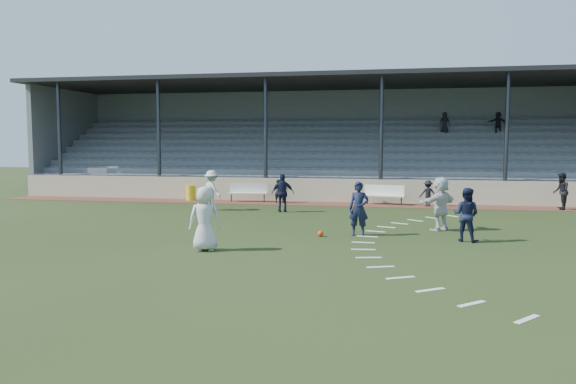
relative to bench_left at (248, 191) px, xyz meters
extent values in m
plane|color=#253315|center=(3.73, -10.83, -0.58)|extent=(90.00, 90.00, 0.00)
cube|color=brown|center=(3.73, -0.33, -0.57)|extent=(34.00, 2.00, 0.02)
cube|color=beige|center=(3.73, 0.72, 0.02)|extent=(34.00, 0.18, 1.20)
cube|color=white|center=(0.00, -0.12, -0.13)|extent=(2.04, 0.72, 0.06)
cube|color=white|center=(0.00, 0.10, 0.12)|extent=(1.98, 0.39, 0.54)
cylinder|color=#313339|center=(-0.84, -0.26, -0.36)|extent=(0.06, 0.06, 0.40)
cylinder|color=#313339|center=(0.84, 0.02, -0.36)|extent=(0.06, 0.06, 0.40)
cube|color=white|center=(6.95, -0.10, -0.13)|extent=(2.04, 0.80, 0.06)
cube|color=white|center=(6.95, 0.12, 0.12)|extent=(1.97, 0.47, 0.54)
cylinder|color=#313339|center=(6.12, 0.07, -0.36)|extent=(0.06, 0.06, 0.40)
cylinder|color=#313339|center=(7.78, -0.28, -0.36)|extent=(0.06, 0.06, 0.40)
cylinder|color=yellow|center=(-3.15, 0.02, -0.17)|extent=(0.50, 0.50, 0.79)
sphere|color=#EC400D|center=(5.14, -9.96, -0.49)|extent=(0.20, 0.20, 0.20)
imported|color=silver|center=(2.23, -12.96, 0.34)|extent=(1.05, 0.86, 1.84)
imported|color=black|center=(6.35, -9.51, 0.31)|extent=(0.68, 0.48, 1.79)
imported|color=black|center=(9.70, -9.97, 0.25)|extent=(1.00, 0.91, 1.68)
imported|color=silver|center=(-0.68, -3.80, 0.32)|extent=(1.34, 1.22, 1.81)
imported|color=black|center=(2.62, -3.82, 0.26)|extent=(1.06, 0.66, 1.69)
imported|color=silver|center=(9.08, -7.83, 0.36)|extent=(1.60, 1.66, 1.88)
imported|color=black|center=(14.89, -0.70, 0.28)|extent=(0.77, 0.92, 1.69)
imported|color=black|center=(1.68, -0.44, 0.04)|extent=(0.49, 0.37, 1.21)
imported|color=black|center=(1.78, -0.12, 0.04)|extent=(0.76, 0.42, 1.22)
imported|color=black|center=(9.03, -0.47, 0.06)|extent=(0.89, 0.62, 1.25)
cube|color=slate|center=(3.73, 1.27, 0.02)|extent=(34.00, 0.80, 1.20)
cube|color=slate|center=(3.73, 1.37, 0.67)|extent=(33.00, 0.28, 0.10)
cube|color=slate|center=(3.73, 2.07, 0.22)|extent=(34.00, 0.80, 1.60)
cube|color=slate|center=(3.73, 2.17, 1.07)|extent=(33.00, 0.28, 0.10)
cube|color=slate|center=(3.73, 2.87, 0.42)|extent=(34.00, 0.80, 2.00)
cube|color=slate|center=(3.73, 2.97, 1.47)|extent=(33.00, 0.28, 0.10)
cube|color=slate|center=(3.73, 3.67, 0.62)|extent=(34.00, 0.80, 2.40)
cube|color=slate|center=(3.73, 3.77, 1.87)|extent=(33.00, 0.28, 0.10)
cube|color=slate|center=(3.73, 4.47, 0.82)|extent=(34.00, 0.80, 2.80)
cube|color=slate|center=(3.73, 4.57, 2.27)|extent=(33.00, 0.28, 0.10)
cube|color=slate|center=(3.73, 5.27, 1.02)|extent=(34.00, 0.80, 3.20)
cube|color=slate|center=(3.73, 5.37, 2.67)|extent=(33.00, 0.28, 0.10)
cube|color=slate|center=(3.73, 6.07, 1.22)|extent=(34.00, 0.80, 3.60)
cube|color=slate|center=(3.73, 6.17, 3.07)|extent=(33.00, 0.28, 0.10)
cube|color=slate|center=(3.73, 6.87, 1.42)|extent=(34.00, 0.80, 4.00)
cube|color=slate|center=(3.73, 6.97, 3.47)|extent=(33.00, 0.28, 0.10)
cube|color=slate|center=(3.73, 7.67, 1.62)|extent=(34.00, 0.80, 4.40)
cube|color=slate|center=(3.73, 7.77, 3.87)|extent=(33.00, 0.28, 0.10)
cube|color=slate|center=(3.73, 8.27, 2.62)|extent=(34.00, 0.40, 6.40)
cube|color=slate|center=(-13.12, 4.67, 2.62)|extent=(0.30, 7.80, 6.40)
cube|color=black|center=(3.73, 4.37, 5.92)|extent=(34.60, 9.00, 0.22)
cylinder|color=#313339|center=(-11.27, 0.82, 2.67)|extent=(0.20, 0.20, 6.50)
cylinder|color=#313339|center=(-5.27, 0.82, 2.67)|extent=(0.20, 0.20, 6.50)
cylinder|color=#313339|center=(0.73, 0.82, 2.67)|extent=(0.20, 0.20, 6.50)
cylinder|color=#313339|center=(6.73, 0.82, 2.67)|extent=(0.20, 0.20, 6.50)
cylinder|color=#313339|center=(12.73, 0.82, 2.67)|extent=(0.20, 0.20, 6.50)
cylinder|color=#313339|center=(3.73, 0.72, 0.67)|extent=(34.00, 0.05, 0.05)
imported|color=black|center=(10.23, 6.11, 3.64)|extent=(0.69, 0.54, 1.24)
imported|color=black|center=(13.19, 6.11, 3.63)|extent=(1.20, 0.66, 1.23)
cube|color=white|center=(9.85, -3.82, -0.58)|extent=(0.54, 0.61, 0.01)
cube|color=white|center=(9.03, -4.60, -0.58)|extent=(0.59, 0.56, 0.01)
cube|color=white|center=(8.30, -5.49, -0.58)|extent=(0.64, 0.51, 0.01)
cube|color=white|center=(7.70, -6.45, -0.58)|extent=(0.67, 0.44, 0.01)
cube|color=white|center=(7.22, -7.48, -0.58)|extent=(0.70, 0.37, 0.01)
cube|color=white|center=(6.87, -8.57, -0.58)|extent=(0.71, 0.29, 0.01)
cube|color=white|center=(6.65, -9.69, -0.58)|extent=(0.71, 0.21, 0.01)
cube|color=white|center=(6.58, -10.83, -0.58)|extent=(0.70, 0.12, 0.01)
cube|color=white|center=(6.65, -11.96, -0.58)|extent=(0.71, 0.21, 0.01)
cube|color=white|center=(6.87, -13.08, -0.58)|extent=(0.71, 0.29, 0.01)
cube|color=white|center=(7.22, -14.17, -0.58)|extent=(0.70, 0.37, 0.01)
cube|color=white|center=(7.70, -15.20, -0.58)|extent=(0.67, 0.44, 0.01)
cube|color=white|center=(8.30, -16.17, -0.58)|extent=(0.64, 0.51, 0.01)
cube|color=white|center=(9.03, -17.05, -0.58)|extent=(0.59, 0.56, 0.01)
cube|color=white|center=(9.85, -17.84, -0.58)|extent=(0.54, 0.61, 0.01)
camera|label=1|loc=(7.60, -28.00, 2.49)|focal=35.00mm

